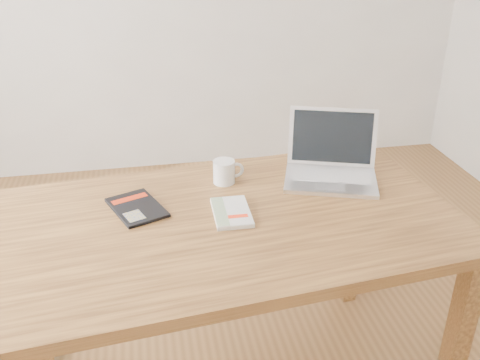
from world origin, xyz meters
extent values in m
cube|color=brown|center=(0.05, -0.07, 0.73)|extent=(1.54, 0.99, 0.04)
cube|color=brown|center=(0.76, -0.35, 0.35)|extent=(0.07, 0.07, 0.71)
cube|color=brown|center=(-0.65, 0.21, 0.35)|extent=(0.07, 0.07, 0.71)
cube|color=brown|center=(0.68, 0.35, 0.35)|extent=(0.07, 0.07, 0.71)
cube|color=beige|center=(0.07, -0.05, 0.76)|extent=(0.12, 0.19, 0.01)
cube|color=white|center=(0.07, -0.05, 0.76)|extent=(0.12, 0.19, 0.02)
cube|color=gray|center=(0.03, -0.05, 0.77)|extent=(0.04, 0.19, 0.00)
cube|color=red|center=(0.08, -0.09, 0.77)|extent=(0.06, 0.02, 0.00)
cube|color=black|center=(-0.23, 0.04, 0.76)|extent=(0.21, 0.25, 0.01)
cube|color=#AD260C|center=(-0.25, 0.10, 0.76)|extent=(0.12, 0.07, 0.00)
cube|color=gray|center=(-0.24, -0.02, 0.76)|extent=(0.07, 0.08, 0.00)
cube|color=silver|center=(0.46, 0.11, 0.76)|extent=(0.38, 0.32, 0.01)
cube|color=silver|center=(0.47, 0.13, 0.77)|extent=(0.30, 0.20, 0.00)
cube|color=#BCBCC1|center=(0.44, 0.04, 0.77)|extent=(0.11, 0.08, 0.00)
cube|color=silver|center=(0.50, 0.24, 0.87)|extent=(0.33, 0.16, 0.21)
cube|color=black|center=(0.50, 0.24, 0.87)|extent=(0.29, 0.14, 0.18)
cylinder|color=white|center=(0.08, 0.18, 0.79)|extent=(0.08, 0.08, 0.08)
cylinder|color=black|center=(0.08, 0.18, 0.83)|extent=(0.06, 0.06, 0.01)
torus|color=white|center=(0.13, 0.18, 0.79)|extent=(0.06, 0.02, 0.06)
camera|label=1|loc=(-0.18, -1.51, 1.62)|focal=40.00mm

